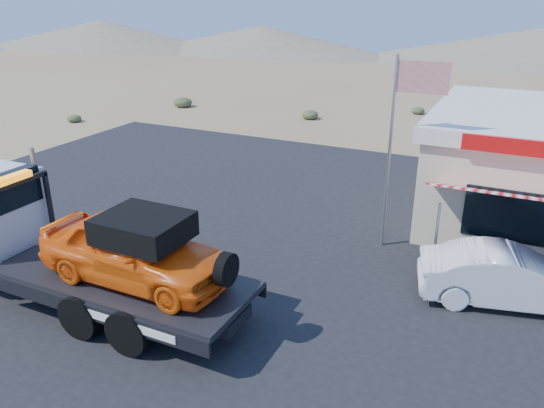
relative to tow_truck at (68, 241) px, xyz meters
The scene contains 7 objects.
ground 3.35m from the tow_truck, 49.52° to the left, with size 120.00×120.00×0.00m, color #886D4D.
asphalt_lot 6.70m from the tow_truck, 53.29° to the left, with size 32.00×24.00×0.02m, color black.
tow_truck is the anchor object (origin of this frame).
white_sedan 11.48m from the tow_truck, 24.56° to the left, with size 1.58×4.54×1.50m, color silver.
flagpole 9.77m from the tow_truck, 44.53° to the left, with size 1.55×0.10×6.00m.
desert_scrub 18.24m from the tow_truck, 130.29° to the left, with size 26.92×32.92×0.71m.
distant_hills 57.88m from the tow_truck, 97.84° to the left, with size 126.00×48.00×4.20m.
Camera 1 is at (8.20, -11.00, 7.67)m, focal length 35.00 mm.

